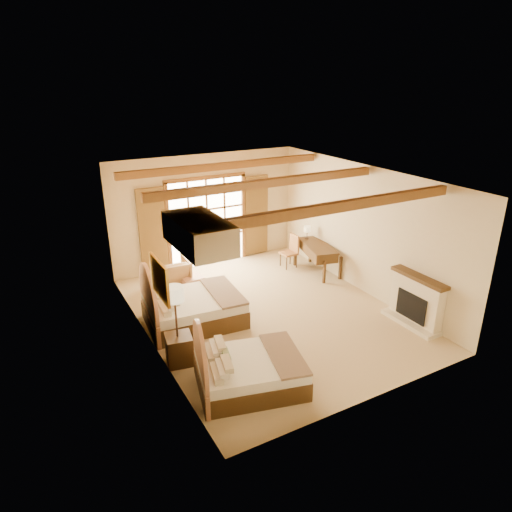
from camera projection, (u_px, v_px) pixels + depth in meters
floor at (268, 313)px, 10.68m from camera, size 7.00×7.00×0.00m
wall_back at (206, 211)px, 12.94m from camera, size 5.50×0.00×5.50m
wall_left at (146, 273)px, 8.85m from camera, size 0.00×7.00×7.00m
wall_right at (364, 230)px, 11.32m from camera, size 0.00×7.00×7.00m
ceiling at (269, 177)px, 9.50m from camera, size 7.00×7.00×0.00m
ceiling_beams at (269, 183)px, 9.54m from camera, size 5.39×4.60×0.18m
french_doors at (207, 223)px, 13.02m from camera, size 3.95×0.08×2.60m
fireplace at (415, 303)px, 10.03m from camera, size 0.46×1.40×1.16m
painting at (160, 279)px, 8.21m from camera, size 0.06×0.95×0.75m
canopy_valance at (199, 233)px, 6.89m from camera, size 0.70×1.40×0.45m
bed_near at (243, 371)px, 7.96m from camera, size 2.15×1.79×1.21m
bed_far at (188, 307)px, 10.04m from camera, size 2.19×1.73×1.36m
nightstand at (179, 349)px, 8.72m from camera, size 0.57×0.57×0.58m
floor_lamp at (175, 299)px, 8.32m from camera, size 0.34×0.34×1.61m
armchair at (172, 274)px, 11.81m from camera, size 0.89×0.91×0.79m
ottoman at (192, 283)px, 11.74m from camera, size 0.55×0.55×0.38m
desk at (317, 257)px, 12.74m from camera, size 1.02×1.63×0.81m
desk_chair at (289, 257)px, 13.15m from camera, size 0.43×0.43×0.96m
desk_lamp at (307, 229)px, 12.98m from camera, size 0.18×0.18×0.37m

